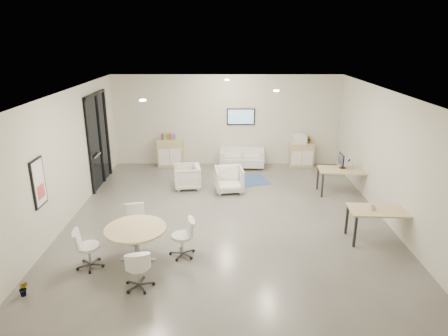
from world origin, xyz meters
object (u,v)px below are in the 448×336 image
loveseat (242,159)px  desk_front (382,213)px  armchair_right (229,178)px  desk_rear (343,172)px  round_table (136,232)px  sideboard_left (170,153)px  sideboard_right (301,154)px  armchair_left (187,176)px

loveseat → desk_front: size_ratio=1.05×
loveseat → armchair_right: armchair_right is taller
desk_rear → round_table: (-5.30, -3.77, 0.02)m
sideboard_left → desk_rear: bearing=-25.6°
sideboard_right → desk_rear: 2.74m
armchair_left → loveseat: bearing=130.3°
armchair_right → armchair_left: bearing=159.8°
sideboard_right → loveseat: size_ratio=0.53×
sideboard_left → loveseat: (2.57, -0.14, -0.18)m
loveseat → armchair_left: armchair_left is taller
sideboard_right → desk_front: bearing=-81.6°
sideboard_left → desk_front: sideboard_left is taller
desk_rear → round_table: 6.51m
desk_rear → armchair_left: bearing=-179.8°
sideboard_right → armchair_right: sideboard_right is taller
sideboard_right → round_table: (-4.56, -6.39, 0.26)m
sideboard_left → armchair_left: sideboard_left is taller
sideboard_left → armchair_right: 3.23m
sideboard_left → loveseat: sideboard_left is taller
loveseat → desk_front: 6.10m
desk_rear → desk_front: desk_front is taller
sideboard_right → desk_rear: size_ratio=0.57×
sideboard_left → round_table: sideboard_left is taller
armchair_left → sideboard_left: bearing=-168.5°
sideboard_left → desk_rear: 6.02m
desk_rear → sideboard_left: bearing=159.9°
sideboard_left → armchair_left: (0.79, -2.17, -0.09)m
armchair_left → desk_rear: size_ratio=0.53×
desk_rear → desk_front: (0.07, -2.87, 0.02)m
armchair_left → desk_front: size_ratio=0.53×
sideboard_right → desk_front: sideboard_right is taller
sideboard_right → loveseat: bearing=-175.8°
sideboard_right → armchair_left: 4.47m
armchair_left → round_table: (-0.67, -4.20, 0.29)m
sideboard_right → loveseat: sideboard_right is taller
armchair_left → desk_rear: bearing=76.1°
desk_rear → armchair_right: bearing=-176.7°
sideboard_left → armchair_right: size_ratio=1.18×
sideboard_left → loveseat: size_ratio=0.62×
sideboard_right → desk_front: (0.81, -5.49, 0.27)m
armchair_right → round_table: bearing=-123.5°
desk_front → round_table: (-5.37, -0.90, -0.00)m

